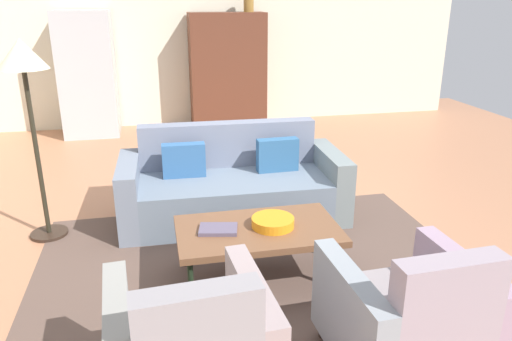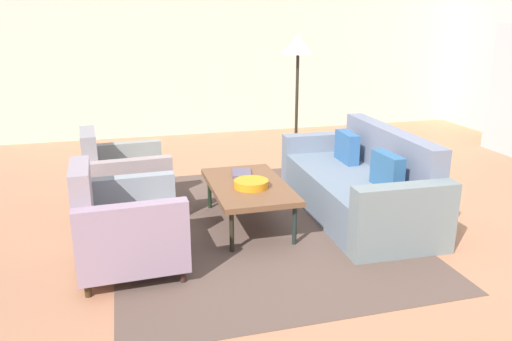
{
  "view_description": "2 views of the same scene",
  "coord_description": "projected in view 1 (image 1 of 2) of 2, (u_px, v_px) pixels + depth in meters",
  "views": [
    {
      "loc": [
        -0.94,
        -3.97,
        2.03
      ],
      "look_at": [
        -0.2,
        -0.57,
        0.79
      ],
      "focal_mm": 34.38,
      "sensor_mm": 36.0,
      "label": 1
    },
    {
      "loc": [
        4.05,
        -1.87,
        1.9
      ],
      "look_at": [
        -0.19,
        -0.72,
        0.55
      ],
      "focal_mm": 34.79,
      "sensor_mm": 36.0,
      "label": 2
    }
  ],
  "objects": [
    {
      "name": "floor_lamp",
      "position": [
        24.0,
        74.0,
        3.93
      ],
      "size": [
        0.4,
        0.4,
        1.72
      ],
      "color": "#302219",
      "rests_on": "ground"
    },
    {
      "name": "fruit_bowl",
      "position": [
        273.0,
        222.0,
        3.63
      ],
      "size": [
        0.32,
        0.32,
        0.07
      ],
      "primitive_type": "cylinder",
      "color": "orange",
      "rests_on": "coffee_table"
    },
    {
      "name": "ground_plane",
      "position": [
        265.0,
        229.0,
        4.52
      ],
      "size": [
        10.45,
        10.45,
        0.0
      ],
      "primitive_type": "plane",
      "color": "#B27553"
    },
    {
      "name": "wall_back",
      "position": [
        206.0,
        37.0,
        7.99
      ],
      "size": [
        8.7,
        0.12,
        2.8
      ],
      "primitive_type": "cube",
      "color": "beige",
      "rests_on": "ground"
    },
    {
      "name": "area_rug",
      "position": [
        257.0,
        273.0,
        3.8
      ],
      "size": [
        3.4,
        2.6,
        0.01
      ],
      "primitive_type": "cube",
      "color": "brown",
      "rests_on": "ground"
    },
    {
      "name": "refrigerator",
      "position": [
        88.0,
        74.0,
        7.36
      ],
      "size": [
        0.8,
        0.73,
        1.85
      ],
      "color": "#B7BABF",
      "rests_on": "ground"
    },
    {
      "name": "coffee_table",
      "position": [
        258.0,
        232.0,
        3.63
      ],
      "size": [
        1.2,
        0.7,
        0.42
      ],
      "color": "black",
      "rests_on": "ground"
    },
    {
      "name": "cabinet",
      "position": [
        228.0,
        71.0,
        7.89
      ],
      "size": [
        1.2,
        0.51,
        1.8
      ],
      "color": "#582F20",
      "rests_on": "ground"
    },
    {
      "name": "book_stack",
      "position": [
        218.0,
        229.0,
        3.56
      ],
      "size": [
        0.31,
        0.24,
        0.03
      ],
      "color": "#594F66",
      "rests_on": "coffee_table"
    },
    {
      "name": "armchair_right",
      "position": [
        411.0,
        322.0,
        2.69
      ],
      "size": [
        0.83,
        0.83,
        0.88
      ],
      "rotation": [
        0.0,
        0.0,
        0.04
      ],
      "color": "#2E231C",
      "rests_on": "ground"
    },
    {
      "name": "couch",
      "position": [
        232.0,
        186.0,
        4.75
      ],
      "size": [
        2.12,
        0.96,
        0.86
      ],
      "rotation": [
        0.0,
        0.0,
        3.11
      ],
      "color": "slate",
      "rests_on": "ground"
    },
    {
      "name": "vase_tall",
      "position": [
        249.0,
        0.0,
        7.6
      ],
      "size": [
        0.16,
        0.16,
        0.34
      ],
      "primitive_type": "cylinder",
      "color": "olive",
      "rests_on": "cabinet"
    }
  ]
}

